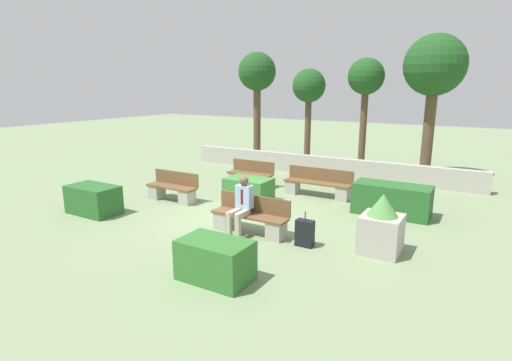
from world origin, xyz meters
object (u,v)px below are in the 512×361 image
object	(u,v)px
bench_front	(250,219)
tree_center_right	(366,81)
planter_corner_left	(381,227)
suitcase	(305,233)
person_seated_man	(242,203)
bench_left_side	(172,190)
bench_right_side	(318,186)
bench_back	(250,177)
tree_leftmost	(257,75)
tree_rightmost	(435,68)
tree_center_left	(309,89)

from	to	relation	value
bench_front	tree_center_right	distance (m)	9.06
planter_corner_left	suitcase	size ratio (longest dim) A/B	1.61
bench_front	person_seated_man	xyz separation A→B (m)	(-0.14, -0.14, 0.41)
planter_corner_left	suitcase	bearing A→B (deg)	-161.47
bench_left_side	planter_corner_left	size ratio (longest dim) A/B	1.33
bench_front	bench_right_side	world-z (taller)	same
bench_back	bench_right_side	bearing A→B (deg)	-7.04
bench_right_side	suitcase	world-z (taller)	bench_right_side
tree_leftmost	tree_rightmost	bearing A→B (deg)	0.35
person_seated_man	tree_center_right	distance (m)	9.05
bench_left_side	person_seated_man	size ratio (longest dim) A/B	1.23
tree_center_right	tree_rightmost	world-z (taller)	tree_rightmost
planter_corner_left	person_seated_man	bearing A→B (deg)	-169.58
person_seated_man	bench_left_side	bearing A→B (deg)	159.02
planter_corner_left	tree_center_left	world-z (taller)	tree_center_left
planter_corner_left	tree_leftmost	world-z (taller)	tree_leftmost
bench_left_side	tree_rightmost	size ratio (longest dim) A/B	0.32
planter_corner_left	tree_center_right	xyz separation A→B (m)	(-2.78, 8.04, 3.02)
bench_back	tree_rightmost	distance (m)	7.72
bench_left_side	bench_back	bearing A→B (deg)	75.71
bench_left_side	planter_corner_left	distance (m)	6.37
planter_corner_left	tree_rightmost	size ratio (longest dim) A/B	0.24
bench_front	bench_left_side	size ratio (longest dim) A/B	1.14
bench_back	suitcase	bearing A→B (deg)	-51.91
tree_leftmost	tree_center_left	world-z (taller)	tree_leftmost
bench_front	bench_back	size ratio (longest dim) A/B	1.15
bench_front	bench_back	distance (m)	4.53
bench_back	person_seated_man	distance (m)	4.60
bench_right_side	person_seated_man	xyz separation A→B (m)	(-0.27, -3.95, 0.40)
tree_center_right	tree_rightmost	bearing A→B (deg)	2.01
tree_leftmost	bench_front	bearing A→B (deg)	-60.31
planter_corner_left	tree_leftmost	distance (m)	11.66
bench_left_side	tree_rightmost	distance (m)	10.21
bench_front	tree_center_right	bearing A→B (deg)	89.17
bench_right_side	tree_center_right	size ratio (longest dim) A/B	0.48
suitcase	tree_center_right	size ratio (longest dim) A/B	0.18
tree_leftmost	bench_back	bearing A→B (deg)	-61.89
planter_corner_left	tree_rightmost	distance (m)	8.82
person_seated_man	tree_leftmost	size ratio (longest dim) A/B	0.28
bench_left_side	planter_corner_left	world-z (taller)	planter_corner_left
bench_left_side	tree_rightmost	xyz separation A→B (m)	(5.98, 7.42, 3.66)
person_seated_man	tree_leftmost	distance (m)	10.31
bench_front	bench_left_side	bearing A→B (deg)	161.91
bench_back	bench_left_side	bearing A→B (deg)	-116.83
tree_leftmost	tree_rightmost	world-z (taller)	tree_rightmost
bench_back	tree_center_right	world-z (taller)	tree_center_right
person_seated_man	tree_leftmost	world-z (taller)	tree_leftmost
planter_corner_left	tree_center_left	bearing A→B (deg)	123.06
bench_left_side	suitcase	bearing A→B (deg)	-7.11
planter_corner_left	tree_center_left	xyz separation A→B (m)	(-5.06, 7.78, 2.69)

